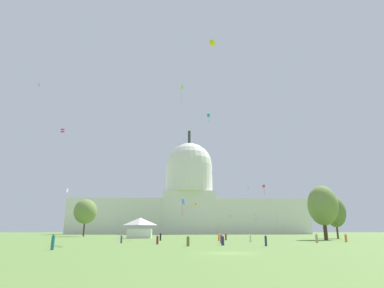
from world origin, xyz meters
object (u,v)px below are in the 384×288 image
object	(u,v)px
person_orange_lawn_far_right	(219,238)
kite_pink_mid	(37,85)
tree_east_far	(335,212)
person_red_edge_west	(221,239)
tree_east_near	(323,206)
kite_cyan_mid	(248,186)
event_tent	(140,228)
kite_black_low	(256,216)
kite_green_low	(277,214)
kite_magenta_mid	(63,131)
kite_white_low	(67,190)
kite_orange_low	(230,216)
kite_violet_mid	(212,173)
capitol_building	(189,201)
person_teal_back_center	(53,242)
kite_blue_low	(183,203)
person_navy_front_center	(266,241)
person_purple_front_right	(121,239)
tree_west_far	(85,211)
kite_yellow_high	(212,43)
kite_turquoise_mid	(209,115)
person_maroon_aisle_center	(226,237)
person_olive_lawn_far_left	(188,241)
person_orange_near_tree_east	(346,238)
kite_red_low	(264,186)
kite_gold_low	(196,204)
person_navy_mid_right	(223,241)
person_tan_near_tent	(317,239)
person_black_mid_center	(160,237)
person_white_back_right	(251,238)
kite_lime_mid	(181,89)
person_maroon_back_left	(157,240)

from	to	relation	value
person_orange_lawn_far_right	kite_pink_mid	size ratio (longest dim) A/B	0.95
tree_east_far	person_red_edge_west	world-z (taller)	tree_east_far
tree_east_near	kite_cyan_mid	world-z (taller)	kite_cyan_mid
event_tent	person_red_edge_west	bearing A→B (deg)	-65.06
kite_black_low	kite_green_low	world-z (taller)	kite_green_low
kite_magenta_mid	kite_white_low	bearing A→B (deg)	87.46
kite_orange_low	kite_green_low	xyz separation A→B (m)	(15.86, -23.38, -0.28)
kite_black_low	kite_violet_mid	bearing A→B (deg)	89.40
capitol_building	person_teal_back_center	bearing A→B (deg)	-97.07
capitol_building	kite_blue_low	xyz separation A→B (m)	(-4.99, -125.37, -11.45)
tree_east_near	person_navy_front_center	size ratio (longest dim) A/B	8.07
person_orange_lawn_far_right	event_tent	bearing A→B (deg)	55.15
person_purple_front_right	kite_magenta_mid	bearing A→B (deg)	-75.37
kite_magenta_mid	kite_blue_low	world-z (taller)	kite_magenta_mid
tree_west_far	kite_yellow_high	world-z (taller)	kite_yellow_high
tree_east_near	kite_yellow_high	distance (m)	47.47
kite_black_low	tree_west_far	bearing A→B (deg)	170.76
kite_turquoise_mid	person_teal_back_center	bearing A→B (deg)	-131.47
person_orange_lawn_far_right	person_red_edge_west	distance (m)	12.29
tree_east_far	person_maroon_aisle_center	distance (m)	36.44
kite_cyan_mid	kite_black_low	world-z (taller)	kite_cyan_mid
person_orange_lawn_far_right	kite_turquoise_mid	world-z (taller)	kite_turquoise_mid
person_olive_lawn_far_left	person_orange_near_tree_east	bearing A→B (deg)	137.92
kite_red_low	kite_gold_low	size ratio (longest dim) A/B	2.78
event_tent	person_navy_mid_right	distance (m)	50.67
event_tent	kite_gold_low	distance (m)	42.93
person_olive_lawn_far_left	person_red_edge_west	bearing A→B (deg)	171.86
person_orange_lawn_far_right	kite_yellow_high	xyz separation A→B (m)	(-0.85, -2.21, 45.48)
kite_gold_low	person_orange_near_tree_east	bearing A→B (deg)	-55.97
kite_red_low	kite_pink_mid	xyz separation A→B (m)	(-59.72, -42.78, 16.06)
tree_east_far	kite_gold_low	world-z (taller)	kite_gold_low
capitol_building	kite_cyan_mid	bearing A→B (deg)	-67.12
event_tent	kite_black_low	world-z (taller)	kite_black_low
person_tan_near_tent	person_red_edge_west	world-z (taller)	person_red_edge_west
person_teal_back_center	person_purple_front_right	bearing A→B (deg)	-8.50
person_orange_lawn_far_right	kite_turquoise_mid	distance (m)	38.51
person_orange_lawn_far_right	kite_orange_low	distance (m)	88.21
person_black_mid_center	kite_gold_low	size ratio (longest dim) A/B	1.38
kite_yellow_high	kite_turquoise_mid	world-z (taller)	kite_yellow_high
person_red_edge_west	person_teal_back_center	bearing A→B (deg)	147.28
person_white_back_right	kite_lime_mid	distance (m)	32.27
person_maroon_aisle_center	kite_green_low	world-z (taller)	kite_green_low
person_maroon_back_left	kite_violet_mid	world-z (taller)	kite_violet_mid
tree_east_near	person_black_mid_center	size ratio (longest dim) A/B	7.57
person_olive_lawn_far_left	person_red_edge_west	size ratio (longest dim) A/B	0.89
event_tent	person_orange_lawn_far_right	world-z (taller)	event_tent
kite_lime_mid	kite_blue_low	world-z (taller)	kite_lime_mid
person_olive_lawn_far_left	kite_red_low	world-z (taller)	kite_red_low
person_navy_mid_right	kite_magenta_mid	xyz separation A→B (m)	(-30.20, 12.63, 20.94)
tree_east_near	person_maroon_back_left	bearing A→B (deg)	-148.97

